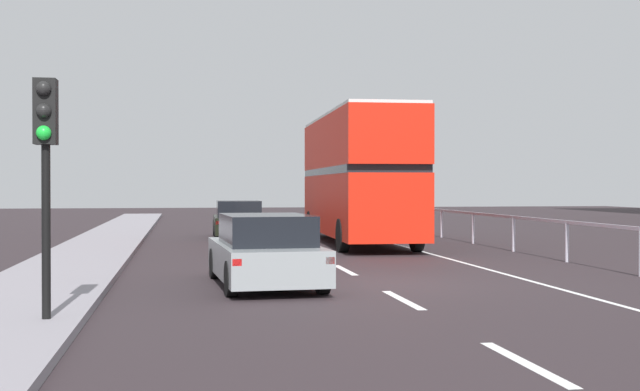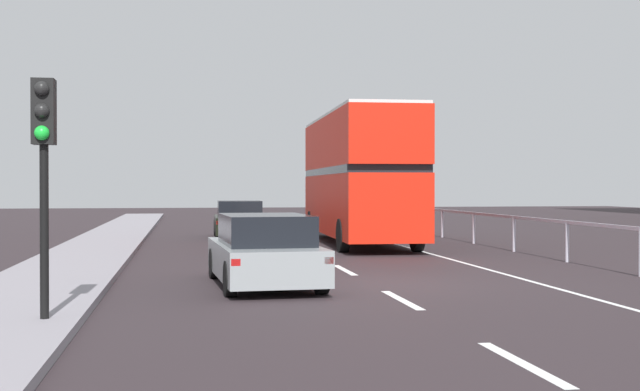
{
  "view_description": "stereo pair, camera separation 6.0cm",
  "coord_description": "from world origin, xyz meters",
  "px_view_note": "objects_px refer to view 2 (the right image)",
  "views": [
    {
      "loc": [
        -3.74,
        -16.28,
        1.96
      ],
      "look_at": [
        -0.2,
        5.03,
        1.72
      ],
      "focal_mm": 46.51,
      "sensor_mm": 36.0,
      "label": 1
    },
    {
      "loc": [
        -3.68,
        -16.29,
        1.96
      ],
      "look_at": [
        -0.2,
        5.03,
        1.72
      ],
      "focal_mm": 46.51,
      "sensor_mm": 36.0,
      "label": 2
    }
  ],
  "objects_px": {
    "hatchback_car_near": "(264,252)",
    "sedan_car_ahead": "(239,220)",
    "double_decker_bus_red": "(359,175)",
    "traffic_signal_pole": "(44,139)"
  },
  "relations": [
    {
      "from": "double_decker_bus_red",
      "to": "traffic_signal_pole",
      "type": "relative_size",
      "value": 3.2
    },
    {
      "from": "hatchback_car_near",
      "to": "traffic_signal_pole",
      "type": "relative_size",
      "value": 1.37
    },
    {
      "from": "hatchback_car_near",
      "to": "sedan_car_ahead",
      "type": "xyz_separation_m",
      "value": [
        0.5,
        15.53,
        -0.0
      ]
    },
    {
      "from": "hatchback_car_near",
      "to": "traffic_signal_pole",
      "type": "bearing_deg",
      "value": -131.29
    },
    {
      "from": "hatchback_car_near",
      "to": "double_decker_bus_red",
      "type": "bearing_deg",
      "value": 66.19
    },
    {
      "from": "double_decker_bus_red",
      "to": "hatchback_car_near",
      "type": "bearing_deg",
      "value": -108.87
    },
    {
      "from": "hatchback_car_near",
      "to": "sedan_car_ahead",
      "type": "relative_size",
      "value": 1.1
    },
    {
      "from": "double_decker_bus_red",
      "to": "hatchback_car_near",
      "type": "xyz_separation_m",
      "value": [
        -4.32,
        -11.5,
        -1.67
      ]
    },
    {
      "from": "double_decker_bus_red",
      "to": "sedan_car_ahead",
      "type": "bearing_deg",
      "value": 135.21
    },
    {
      "from": "sedan_car_ahead",
      "to": "hatchback_car_near",
      "type": "bearing_deg",
      "value": -90.8
    }
  ]
}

